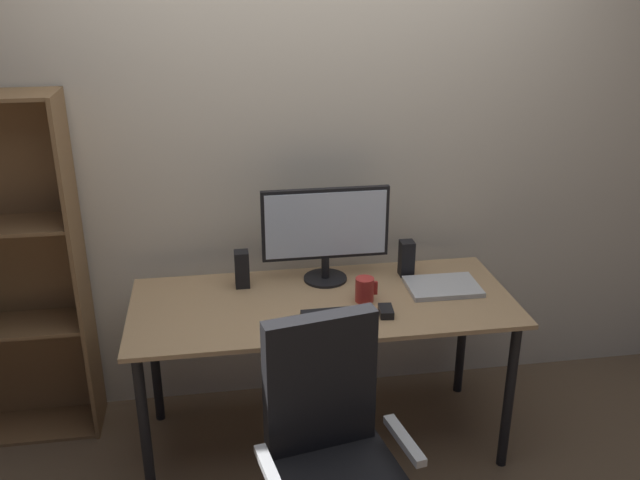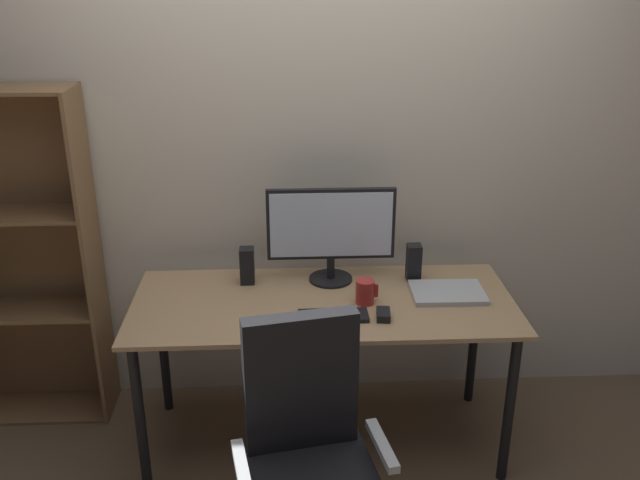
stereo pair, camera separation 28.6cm
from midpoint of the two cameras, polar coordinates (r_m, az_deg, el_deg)
The scene contains 12 objects.
ground_plane at distance 3.40m, azimuth 2.77°, elevation -16.29°, with size 12.00×12.00×0.00m, color brown.
back_wall at distance 3.28m, azimuth 2.32°, elevation 7.83°, with size 6.40×0.10×2.60m, color beige.
desk at distance 3.03m, azimuth 2.99°, elevation -6.49°, with size 1.66×0.70×0.74m.
monitor at distance 3.09m, azimuth 3.57°, elevation 0.88°, with size 0.58×0.20×0.44m.
keyboard at distance 2.86m, azimuth 3.99°, elevation -6.37°, with size 0.29×0.11×0.02m, color black.
mouse at distance 2.88m, azimuth 8.14°, elevation -6.21°, with size 0.06×0.10×0.03m, color black.
coffee_mug at distance 2.97m, azimuth 6.53°, elevation -4.35°, with size 0.10×0.08×0.11m.
laptop at distance 3.12m, azimuth 13.14°, elevation -4.33°, with size 0.32×0.23×0.02m, color #B7BABC.
speaker_left at distance 3.13m, azimuth -3.47°, elevation -2.19°, with size 0.06×0.07×0.17m, color black.
speaker_right at distance 3.21m, azimuth 10.32°, elevation -1.88°, with size 0.06×0.07×0.17m, color black.
office_chair at distance 2.52m, azimuth 2.60°, elevation -18.92°, with size 0.56×0.55×1.01m.
bookshelf at distance 3.47m, azimuth -21.82°, elevation -1.78°, with size 0.72×0.28×1.62m.
Camera 2 is at (-0.15, -2.66, 2.11)m, focal length 38.61 mm.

